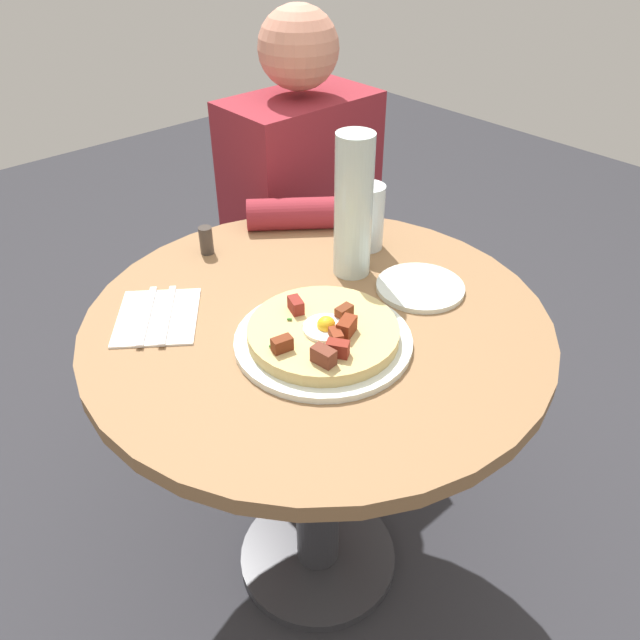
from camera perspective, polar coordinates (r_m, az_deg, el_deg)
name	(u,v)px	position (r m, az deg, el deg)	size (l,w,h in m)	color
ground_plane	(318,558)	(1.66, -0.20, -20.60)	(6.00, 6.00, 0.00)	#2D2D33
dining_table	(317,389)	(1.24, -0.25, -6.18)	(0.83, 0.83, 0.73)	olive
person_seated	(302,251)	(1.78, -1.61, 6.18)	(0.49, 0.47, 1.14)	#2D2D33
pizza_plate	(323,340)	(1.06, 0.29, -1.84)	(0.30, 0.30, 0.01)	silver
breakfast_pizza	(323,332)	(1.05, 0.32, -1.10)	(0.25, 0.25, 0.05)	tan
bread_plate	(420,287)	(1.21, 8.99, 2.92)	(0.17, 0.17, 0.01)	silver
napkin	(157,317)	(1.16, -14.39, 0.28)	(0.17, 0.14, 0.00)	white
fork	(167,314)	(1.16, -13.55, 0.50)	(0.18, 0.01, 0.01)	silver
knife	(147,315)	(1.16, -15.29, 0.42)	(0.18, 0.01, 0.01)	silver
water_glass	(368,217)	(1.32, 4.30, 9.21)	(0.07, 0.07, 0.14)	silver
water_bottle	(353,207)	(1.19, 3.02, 10.11)	(0.07, 0.07, 0.28)	silver
salt_shaker	(311,214)	(1.43, -0.82, 9.51)	(0.03, 0.03, 0.05)	white
pepper_shaker	(206,240)	(1.33, -10.19, 7.06)	(0.03, 0.03, 0.06)	#3F3833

